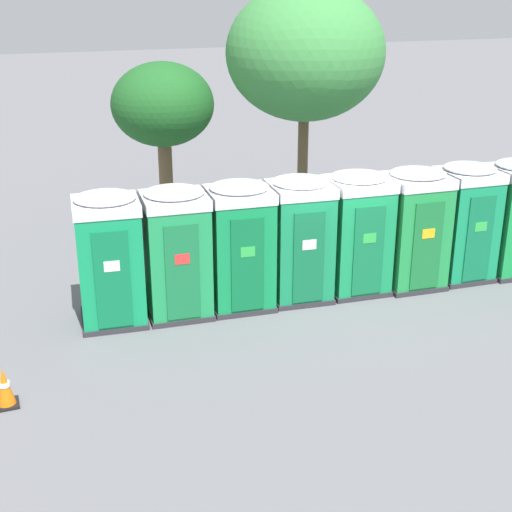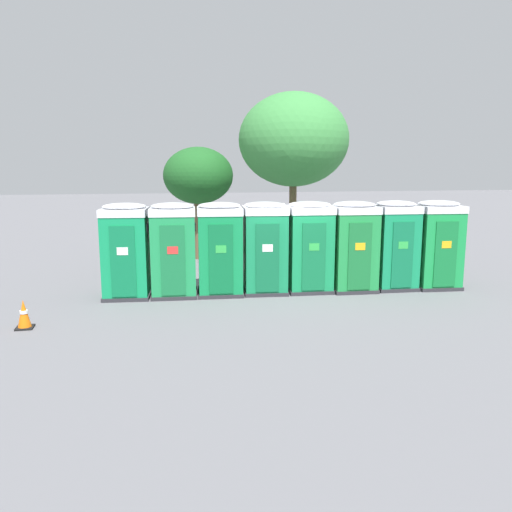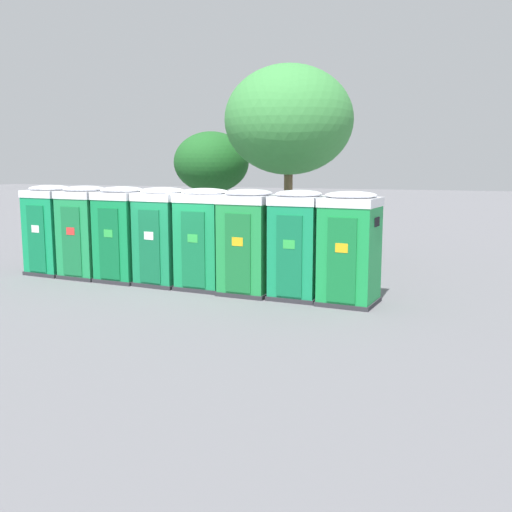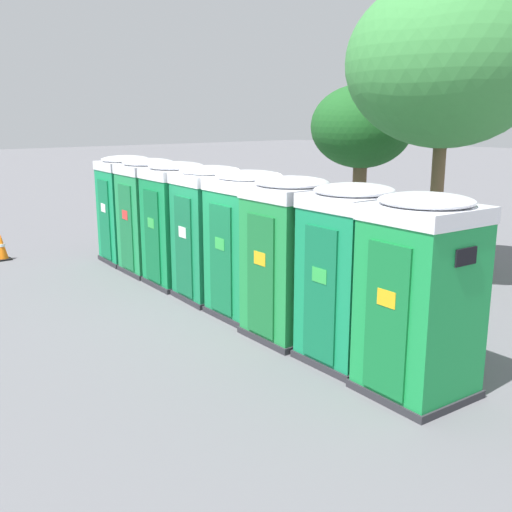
{
  "view_description": "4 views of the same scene",
  "coord_description": "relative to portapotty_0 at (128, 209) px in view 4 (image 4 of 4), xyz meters",
  "views": [
    {
      "loc": [
        -6.42,
        -12.34,
        6.02
      ],
      "look_at": [
        -1.56,
        -0.11,
        1.01
      ],
      "focal_mm": 50.0,
      "sensor_mm": 36.0,
      "label": 1
    },
    {
      "loc": [
        -3.83,
        -13.47,
        3.41
      ],
      "look_at": [
        -0.9,
        -0.17,
        1.04
      ],
      "focal_mm": 35.0,
      "sensor_mm": 36.0,
      "label": 2
    },
    {
      "loc": [
        6.98,
        -13.78,
        3.15
      ],
      "look_at": [
        2.03,
        -0.41,
        0.93
      ],
      "focal_mm": 42.0,
      "sensor_mm": 36.0,
      "label": 3
    },
    {
      "loc": [
        8.39,
        -6.73,
        3.41
      ],
      "look_at": [
        0.85,
        -0.32,
        1.11
      ],
      "focal_mm": 42.0,
      "sensor_mm": 36.0,
      "label": 4
    }
  ],
  "objects": [
    {
      "name": "portapotty_4",
      "position": [
        5.0,
        -0.38,
        -0.0
      ],
      "size": [
        1.33,
        1.29,
        2.54
      ],
      "color": "#2D2D33",
      "rests_on": "ground"
    },
    {
      "name": "portapotty_0",
      "position": [
        0.0,
        0.0,
        0.0
      ],
      "size": [
        1.35,
        1.33,
        2.54
      ],
      "color": "#2D2D33",
      "rests_on": "ground"
    },
    {
      "name": "portapotty_6",
      "position": [
        7.5,
        -0.61,
        0.0
      ],
      "size": [
        1.24,
        1.27,
        2.54
      ],
      "color": "#2D2D33",
      "rests_on": "ground"
    },
    {
      "name": "portapotty_2",
      "position": [
        2.5,
        -0.21,
        -0.0
      ],
      "size": [
        1.34,
        1.31,
        2.54
      ],
      "color": "#2D2D33",
      "rests_on": "ground"
    },
    {
      "name": "portapotty_1",
      "position": [
        1.25,
        -0.12,
        -0.0
      ],
      "size": [
        1.32,
        1.3,
        2.54
      ],
      "color": "#2D2D33",
      "rests_on": "ground"
    },
    {
      "name": "ground_plane",
      "position": [
        4.39,
        -0.12,
        -1.28
      ],
      "size": [
        120.0,
        120.0,
        0.0
      ],
      "primitive_type": "plane",
      "color": "slate"
    },
    {
      "name": "street_tree_0",
      "position": [
        5.82,
        3.99,
        3.16
      ],
      "size": [
        3.94,
        3.94,
        6.12
      ],
      "color": "brown",
      "rests_on": "ground"
    },
    {
      "name": "portapotty_7",
      "position": [
        8.74,
        -0.77,
        -0.0
      ],
      "size": [
        1.34,
        1.31,
        2.54
      ],
      "color": "#2D2D33",
      "rests_on": "ground"
    },
    {
      "name": "traffic_cone",
      "position": [
        -2.11,
        -2.33,
        -0.97
      ],
      "size": [
        0.36,
        0.36,
        0.64
      ],
      "color": "black",
      "rests_on": "ground"
    },
    {
      "name": "portapotty_3",
      "position": [
        3.75,
        -0.29,
        0.0
      ],
      "size": [
        1.33,
        1.32,
        2.54
      ],
      "color": "#2D2D33",
      "rests_on": "ground"
    },
    {
      "name": "street_tree_1",
      "position": [
        2.53,
        5.46,
        1.86
      ],
      "size": [
        2.63,
        2.63,
        4.25
      ],
      "color": "brown",
      "rests_on": "ground"
    },
    {
      "name": "portapotty_5",
      "position": [
        6.24,
        -0.57,
        -0.0
      ],
      "size": [
        1.32,
        1.29,
        2.54
      ],
      "color": "#2D2D33",
      "rests_on": "ground"
    }
  ]
}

